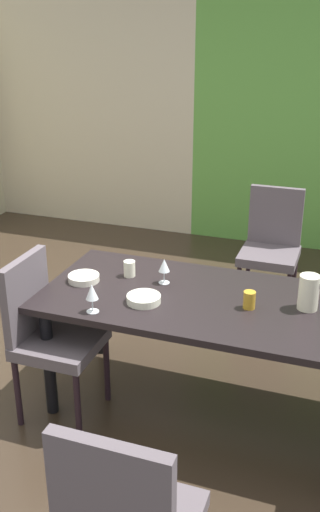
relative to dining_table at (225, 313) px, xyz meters
name	(u,v)px	position (x,y,z in m)	size (l,w,h in m)	color
ground_plane	(94,397)	(-0.77, -0.14, -0.66)	(5.46, 6.19, 0.02)	#31261B
back_panel_interior	(86,108)	(-2.27, 2.91, 0.64)	(2.46, 0.10, 2.58)	beige
dining_table	(225,313)	(0.00, 0.00, 0.00)	(2.09, 0.90, 0.73)	black
chair_head_far	(271,243)	(0.03, 1.45, -0.10)	(0.44, 0.45, 0.97)	#52494E
chair_left_near	(47,329)	(-0.95, -0.33, -0.10)	(0.45, 0.44, 0.97)	#52494E
wine_glass_near_shelf	(164,266)	(-0.40, 0.11, 0.18)	(0.07, 0.07, 0.15)	silver
wine_glass_front	(92,293)	(-0.64, -0.36, 0.19)	(0.07, 0.07, 0.16)	silver
serving_bowl_west	(144,299)	(-0.42, -0.16, 0.10)	(0.19, 0.19, 0.04)	silver
serving_bowl_corner	(84,278)	(-0.86, -0.02, 0.09)	(0.19, 0.19, 0.04)	silver
cup_south	(129,269)	(-0.63, 0.14, 0.12)	(0.07, 0.07, 0.10)	#EEEDCC
cup_east	(249,300)	(0.14, -0.04, 0.12)	(0.07, 0.07, 0.10)	#B58723
pitcher_near_window	(309,292)	(0.44, 0.06, 0.17)	(0.12, 0.11, 0.20)	beige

